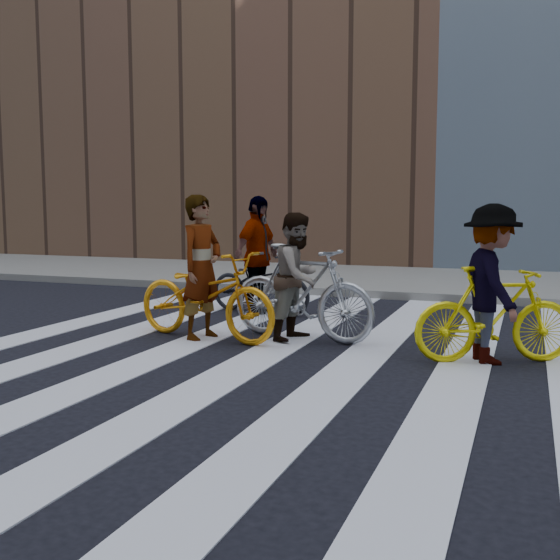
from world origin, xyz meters
The scene contains 11 objects.
ground centered at (0.00, 0.00, 0.00)m, with size 100.00×100.00×0.00m, color black.
sidewalk_far centered at (0.00, 7.50, 0.07)m, with size 100.00×5.00×0.15m, color gray.
zebra_crosswalk centered at (0.00, 0.00, 0.01)m, with size 8.25×10.00×0.01m.
bike_yellow_left centered at (-1.61, 0.61, 0.57)m, with size 0.76×2.17×1.14m, color orange.
bike_silver_mid centered at (-0.44, 1.01, 0.62)m, with size 0.58×2.05×1.23m, color #ABAFB5.
bike_yellow_right centered at (1.93, 0.58, 0.53)m, with size 0.50×1.77×1.06m, color yellow.
bike_dark_rear centered at (-1.74, 2.76, 0.48)m, with size 0.63×1.82×0.96m, color black.
rider_left centered at (-1.66, 0.61, 0.93)m, with size 0.68×0.44×1.85m, color slate.
rider_mid centered at (-0.49, 1.01, 0.81)m, with size 0.79×0.62×1.63m, color slate.
rider_right centered at (1.88, 0.58, 0.87)m, with size 1.12×0.64×1.74m, color slate.
rider_rear centered at (-1.79, 2.76, 0.94)m, with size 1.10×0.46×1.87m, color slate.
Camera 1 is at (2.24, -6.82, 1.71)m, focal length 42.00 mm.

